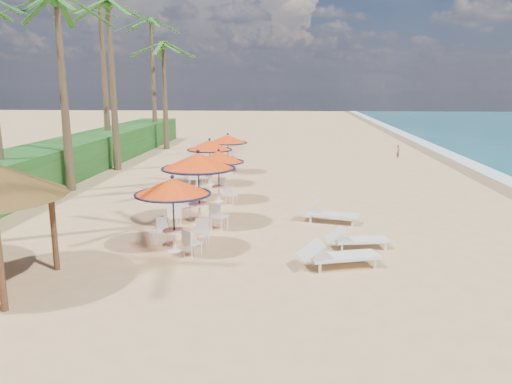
% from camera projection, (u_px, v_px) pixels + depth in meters
% --- Properties ---
extents(ground, '(160.00, 160.00, 0.00)m').
position_uv_depth(ground, '(346.00, 260.00, 13.75)').
color(ground, tan).
rests_on(ground, ground).
extents(wetsand_band, '(1.40, 140.00, 0.02)m').
position_uv_depth(wetsand_band, '(508.00, 190.00, 22.90)').
color(wetsand_band, olive).
rests_on(wetsand_band, ground).
extents(scrub_hedge, '(3.00, 40.00, 1.80)m').
position_uv_depth(scrub_hedge, '(56.00, 162.00, 25.27)').
color(scrub_hedge, '#194716').
rests_on(scrub_hedge, ground).
extents(station_0, '(2.17, 2.17, 2.27)m').
position_uv_depth(station_0, '(175.00, 196.00, 14.08)').
color(station_0, black).
rests_on(station_0, ground).
extents(station_1, '(2.50, 2.50, 2.61)m').
position_uv_depth(station_1, '(197.00, 171.00, 16.73)').
color(station_1, black).
rests_on(station_1, ground).
extents(station_2, '(2.10, 2.19, 2.19)m').
position_uv_depth(station_2, '(218.00, 163.00, 20.30)').
color(station_2, black).
rests_on(station_2, ground).
extents(station_3, '(2.17, 2.24, 2.26)m').
position_uv_depth(station_3, '(209.00, 151.00, 23.69)').
color(station_3, black).
rests_on(station_3, ground).
extents(station_4, '(2.10, 2.10, 2.19)m').
position_uv_depth(station_4, '(229.00, 142.00, 27.05)').
color(station_4, black).
rests_on(station_4, ground).
extents(lounger_near, '(2.25, 1.25, 0.77)m').
position_uv_depth(lounger_near, '(336.00, 255.00, 13.07)').
color(lounger_near, silver).
rests_on(lounger_near, ground).
extents(lounger_mid, '(1.92, 0.91, 0.66)m').
position_uv_depth(lounger_mid, '(355.00, 239.00, 14.61)').
color(lounger_mid, silver).
rests_on(lounger_mid, ground).
extents(lounger_far, '(2.16, 1.15, 0.74)m').
position_uv_depth(lounger_far, '(327.00, 213.00, 17.42)').
color(lounger_far, silver).
rests_on(lounger_far, ground).
extents(palm_3, '(5.00, 5.00, 8.48)m').
position_uv_depth(palm_3, '(57.00, 13.00, 21.17)').
color(palm_3, brown).
rests_on(palm_3, ground).
extents(palm_4, '(5.00, 5.00, 9.15)m').
position_uv_depth(palm_4, '(109.00, 15.00, 26.59)').
color(palm_4, brown).
rests_on(palm_4, ground).
extents(palm_6, '(5.00, 5.00, 7.79)m').
position_uv_depth(palm_6, '(163.00, 52.00, 36.10)').
color(palm_6, brown).
rests_on(palm_6, ground).
extents(palm_7, '(5.00, 5.00, 9.83)m').
position_uv_depth(palm_7, '(151.00, 29.00, 38.66)').
color(palm_7, brown).
rests_on(palm_7, ground).
extents(person, '(0.34, 0.40, 0.92)m').
position_uv_depth(person, '(398.00, 151.00, 32.80)').
color(person, brown).
rests_on(person, ground).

